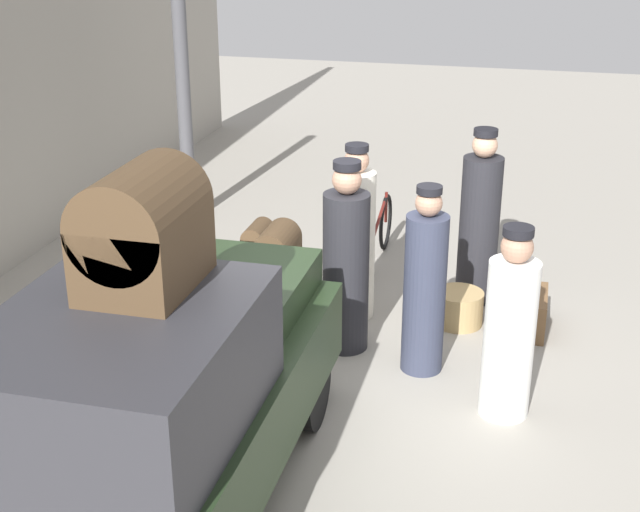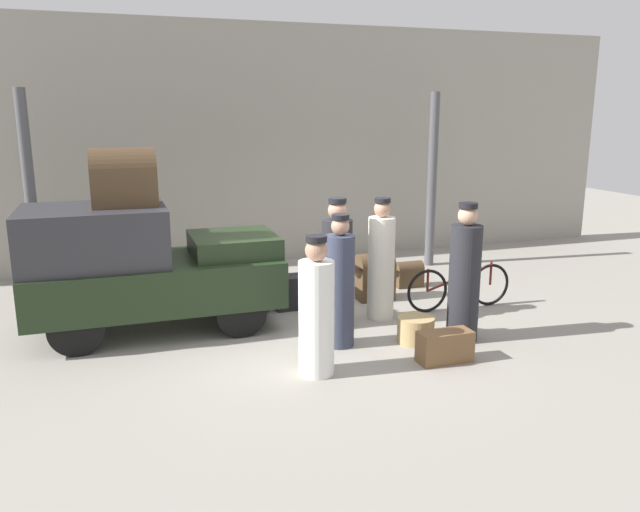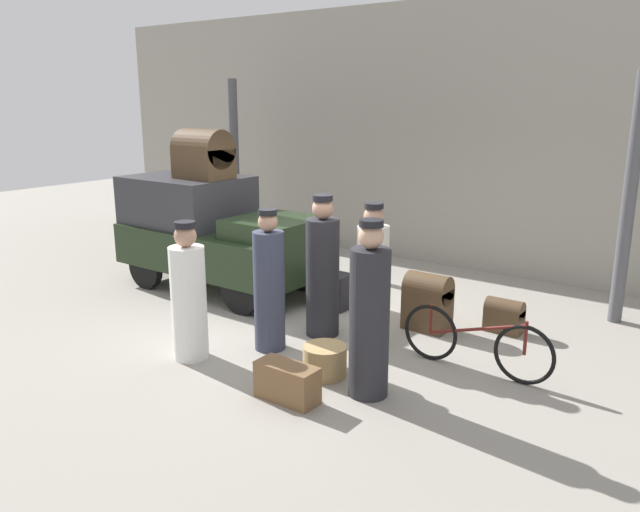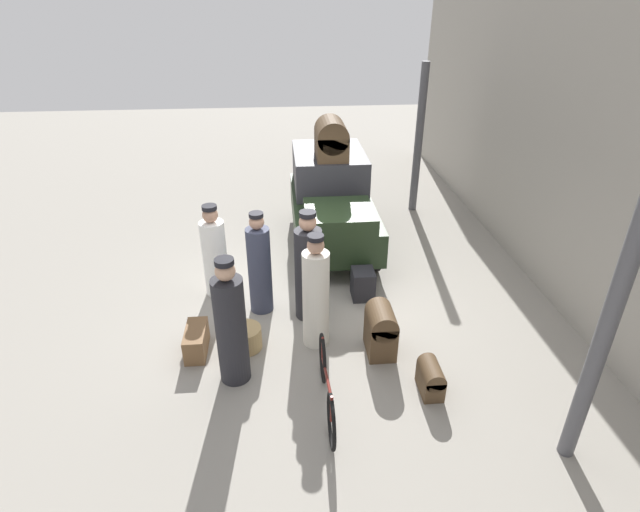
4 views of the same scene
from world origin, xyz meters
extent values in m
plane|color=gray|center=(0.00, 0.00, 0.00)|extent=(30.00, 30.00, 0.00)
cube|color=gray|center=(0.00, 4.08, 2.25)|extent=(16.00, 0.15, 4.50)
cylinder|color=#4C4C51|center=(-3.64, 2.69, 1.62)|extent=(0.17, 0.17, 3.24)
cylinder|color=#4C4C51|center=(3.26, 2.69, 1.62)|extent=(0.17, 0.17, 3.24)
cylinder|color=black|center=(-0.97, 1.31, 0.33)|extent=(0.66, 0.12, 0.66)
cylinder|color=black|center=(-0.97, -0.04, 0.33)|extent=(0.66, 0.12, 0.66)
cylinder|color=black|center=(-2.99, 1.31, 0.33)|extent=(0.66, 0.12, 0.66)
cylinder|color=black|center=(-2.99, -0.04, 0.33)|extent=(0.66, 0.12, 0.66)
cube|color=black|center=(-1.98, 0.63, 0.66)|extent=(3.26, 1.51, 0.61)
cube|color=#2D2D33|center=(-2.71, 0.63, 1.34)|extent=(1.79, 1.39, 0.74)
cube|color=black|center=(-0.92, 0.63, 1.11)|extent=(1.14, 1.18, 0.28)
torus|color=black|center=(2.89, 0.09, 0.32)|extent=(0.65, 0.04, 0.65)
torus|color=black|center=(1.83, 0.09, 0.32)|extent=(0.65, 0.04, 0.65)
cylinder|color=#591914|center=(2.36, 0.09, 0.48)|extent=(1.08, 0.04, 0.35)
cylinder|color=#591914|center=(1.83, 0.09, 0.49)|extent=(0.04, 0.04, 0.33)
cylinder|color=#591914|center=(2.89, 0.09, 0.51)|extent=(0.04, 0.04, 0.36)
cylinder|color=tan|center=(1.11, -0.95, 0.17)|extent=(0.47, 0.47, 0.33)
cylinder|color=#33384C|center=(0.15, -0.73, 0.71)|extent=(0.36, 0.36, 1.42)
sphere|color=tan|center=(0.15, -0.73, 1.53)|extent=(0.23, 0.23, 0.23)
cylinder|color=black|center=(0.15, -0.73, 1.65)|extent=(0.21, 0.21, 0.06)
cylinder|color=#232328|center=(1.72, -1.05, 0.75)|extent=(0.40, 0.40, 1.51)
sphere|color=tan|center=(1.72, -1.05, 1.63)|extent=(0.25, 0.25, 0.25)
cylinder|color=black|center=(1.72, -1.05, 1.76)|extent=(0.23, 0.23, 0.07)
cylinder|color=silver|center=(1.06, 0.07, 0.73)|extent=(0.38, 0.38, 1.46)
sphere|color=tan|center=(1.06, 0.07, 1.58)|extent=(0.23, 0.23, 0.23)
cylinder|color=black|center=(1.06, 0.07, 1.70)|extent=(0.22, 0.22, 0.06)
cylinder|color=#232328|center=(0.38, 0.01, 0.74)|extent=(0.41, 0.41, 1.48)
sphere|color=tan|center=(0.38, 0.01, 1.60)|extent=(0.26, 0.26, 0.26)
cylinder|color=black|center=(0.38, 0.01, 1.74)|extent=(0.24, 0.24, 0.07)
cylinder|color=white|center=(-0.41, -1.47, 0.65)|extent=(0.40, 0.40, 1.31)
sphere|color=tan|center=(-0.41, -1.47, 1.43)|extent=(0.25, 0.25, 0.25)
cylinder|color=black|center=(-0.41, -1.47, 1.56)|extent=(0.23, 0.23, 0.07)
cube|color=#232328|center=(-0.06, 0.93, 0.25)|extent=(0.41, 0.36, 0.50)
cube|color=#4C3823|center=(1.36, 0.95, 0.27)|extent=(0.56, 0.38, 0.55)
cylinder|color=#4C3823|center=(1.36, 0.95, 0.55)|extent=(0.56, 0.38, 0.38)
cube|color=#4C3823|center=(2.20, 1.44, 0.15)|extent=(0.47, 0.26, 0.30)
cylinder|color=#4C3823|center=(2.20, 1.44, 0.30)|extent=(0.47, 0.26, 0.26)
cube|color=brown|center=(1.14, -1.63, 0.19)|extent=(0.64, 0.28, 0.37)
cube|color=#4C3823|center=(-2.30, 0.63, 1.93)|extent=(0.81, 0.58, 0.45)
cylinder|color=#4C3823|center=(-2.30, 0.63, 2.16)|extent=(0.81, 0.58, 0.58)
camera|label=1|loc=(-6.75, -1.57, 3.88)|focal=50.00mm
camera|label=2|loc=(-2.47, -7.72, 2.90)|focal=35.00mm
camera|label=3|loc=(4.72, -5.98, 2.90)|focal=35.00mm
camera|label=4|loc=(6.86, -0.38, 4.59)|focal=28.00mm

